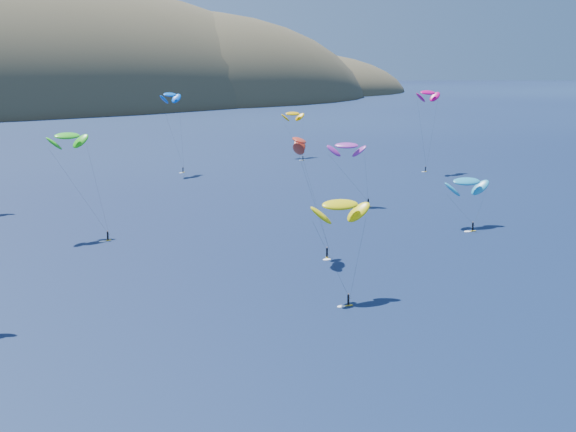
# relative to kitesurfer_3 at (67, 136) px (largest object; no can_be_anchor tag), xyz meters

# --- Properties ---
(kitesurfer_2) EXTENTS (10.31, 9.67, 17.44)m
(kitesurfer_2) POSITION_rel_kitesurfer_3_xyz_m (23.80, -65.76, -6.45)
(kitesurfer_2) COLOR gold
(kitesurfer_2) RESTS_ON ground
(kitesurfer_3) EXTENTS (9.83, 13.96, 23.71)m
(kitesurfer_3) POSITION_rel_kitesurfer_3_xyz_m (0.00, 0.00, 0.00)
(kitesurfer_3) COLOR gold
(kitesurfer_3) RESTS_ON ground
(kitesurfer_4) EXTENTS (9.90, 7.91, 27.41)m
(kitesurfer_4) POSITION_rel_kitesurfer_3_xyz_m (54.66, 69.60, 3.72)
(kitesurfer_4) COLOR gold
(kitesurfer_4) RESTS_ON ground
(kitesurfer_5) EXTENTS (11.32, 9.95, 12.85)m
(kitesurfer_5) POSITION_rel_kitesurfer_3_xyz_m (78.65, -38.60, -11.26)
(kitesurfer_5) COLOR gold
(kitesurfer_5) RESTS_ON ground
(kitesurfer_6) EXTENTS (10.02, 12.19, 17.64)m
(kitesurfer_6) POSITION_rel_kitesurfer_3_xyz_m (70.64, -3.63, -6.15)
(kitesurfer_6) COLOR gold
(kitesurfer_6) RESTS_ON ground
(kitesurfer_8) EXTENTS (10.12, 5.60, 28.05)m
(kitesurfer_8) POSITION_rel_kitesurfer_3_xyz_m (126.99, 29.08, 4.16)
(kitesurfer_8) COLOR gold
(kitesurfer_8) RESTS_ON ground
(kitesurfer_9) EXTENTS (8.06, 11.38, 24.51)m
(kitesurfer_9) POSITION_rel_kitesurfer_3_xyz_m (32.33, -40.50, 0.94)
(kitesurfer_9) COLOR gold
(kitesurfer_9) RESTS_ON ground
(kitesurfer_11) EXTENTS (9.07, 13.88, 18.28)m
(kitesurfer_11) POSITION_rel_kitesurfer_3_xyz_m (108.83, 82.00, -5.41)
(kitesurfer_11) COLOR gold
(kitesurfer_11) RESTS_ON ground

